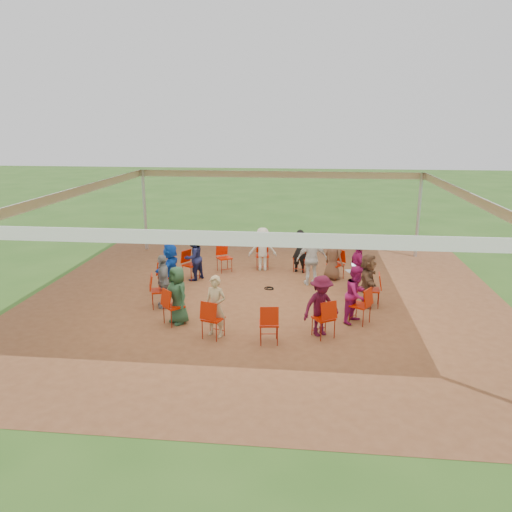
# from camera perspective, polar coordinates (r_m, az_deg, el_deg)

# --- Properties ---
(ground) EXTENTS (80.00, 80.00, 0.00)m
(ground) POSITION_cam_1_polar(r_m,az_deg,el_deg) (13.82, 1.03, -4.86)
(ground) COLOR #2E571B
(ground) RESTS_ON ground
(dirt_patch) EXTENTS (13.00, 13.00, 0.00)m
(dirt_patch) POSITION_cam_1_polar(r_m,az_deg,el_deg) (13.81, 1.03, -4.84)
(dirt_patch) COLOR brown
(dirt_patch) RESTS_ON ground
(tent) EXTENTS (10.33, 10.33, 3.00)m
(tent) POSITION_cam_1_polar(r_m,az_deg,el_deg) (13.20, 1.08, 4.87)
(tent) COLOR #B2B2B7
(tent) RESTS_ON ground
(chair_0) EXTENTS (0.56, 0.54, 0.90)m
(chair_0) POSITION_cam_1_polar(r_m,az_deg,el_deg) (14.62, 11.94, -2.20)
(chair_0) COLOR #AF1700
(chair_0) RESTS_ON ground
(chair_1) EXTENTS (0.61, 0.61, 0.90)m
(chair_1) POSITION_cam_1_polar(r_m,az_deg,el_deg) (15.59, 9.07, -0.98)
(chair_1) COLOR #AF1700
(chair_1) RESTS_ON ground
(chair_2) EXTENTS (0.54, 0.55, 0.90)m
(chair_2) POSITION_cam_1_polar(r_m,az_deg,el_deg) (16.21, 5.15, -0.22)
(chair_2) COLOR #AF1700
(chair_2) RESTS_ON ground
(chair_3) EXTENTS (0.47, 0.49, 0.90)m
(chair_3) POSITION_cam_1_polar(r_m,az_deg,el_deg) (16.41, 0.74, 0.02)
(chair_3) COLOR #AF1700
(chair_3) RESTS_ON ground
(chair_4) EXTENTS (0.59, 0.60, 0.90)m
(chair_4) POSITION_cam_1_polar(r_m,az_deg,el_deg) (16.15, -3.63, -0.25)
(chair_4) COLOR #AF1700
(chair_4) RESTS_ON ground
(chair_5) EXTENTS (0.59, 0.59, 0.90)m
(chair_5) POSITION_cam_1_polar(r_m,az_deg,el_deg) (15.47, -7.45, -1.04)
(chair_5) COLOR #AF1700
(chair_5) RESTS_ON ground
(chair_6) EXTENTS (0.48, 0.46, 0.90)m
(chair_6) POSITION_cam_1_polar(r_m,az_deg,el_deg) (14.47, -10.14, -2.30)
(chair_6) COLOR #AF1700
(chair_6) RESTS_ON ground
(chair_7) EXTENTS (0.56, 0.54, 0.90)m
(chair_7) POSITION_cam_1_polar(r_m,az_deg,el_deg) (13.28, -11.01, -3.93)
(chair_7) COLOR #AF1700
(chair_7) RESTS_ON ground
(chair_8) EXTENTS (0.61, 0.61, 0.90)m
(chair_8) POSITION_cam_1_polar(r_m,az_deg,el_deg) (12.12, -9.37, -5.71)
(chair_8) COLOR #AF1700
(chair_8) RESTS_ON ground
(chair_9) EXTENTS (0.54, 0.55, 0.90)m
(chair_9) POSITION_cam_1_polar(r_m,az_deg,el_deg) (11.28, -4.93, -7.18)
(chair_9) COLOR #AF1700
(chair_9) RESTS_ON ground
(chair_10) EXTENTS (0.47, 0.49, 0.90)m
(chair_10) POSITION_cam_1_polar(r_m,az_deg,el_deg) (10.99, 1.48, -7.73)
(chair_10) COLOR #AF1700
(chair_10) RESTS_ON ground
(chair_11) EXTENTS (0.59, 0.60, 0.90)m
(chair_11) POSITION_cam_1_polar(r_m,az_deg,el_deg) (11.37, 7.73, -7.08)
(chair_11) COLOR #AF1700
(chair_11) RESTS_ON ground
(chair_12) EXTENTS (0.59, 0.59, 0.90)m
(chair_12) POSITION_cam_1_polar(r_m,az_deg,el_deg) (12.27, 11.82, -5.57)
(chair_12) COLOR #AF1700
(chair_12) RESTS_ON ground
(chair_13) EXTENTS (0.48, 0.46, 0.90)m
(chair_13) POSITION_cam_1_polar(r_m,az_deg,el_deg) (13.44, 13.09, -3.81)
(chair_13) COLOR #AF1700
(chair_13) RESTS_ON ground
(person_seated_0) EXTENTS (0.68, 0.92, 1.41)m
(person_seated_0) POSITION_cam_1_polar(r_m,az_deg,el_deg) (14.50, 11.57, -1.25)
(person_seated_0) COLOR #931354
(person_seated_0) RESTS_ON ground
(person_seated_1) EXTENTS (0.76, 0.76, 1.41)m
(person_seated_1) POSITION_cam_1_polar(r_m,az_deg,el_deg) (15.43, 8.82, -0.12)
(person_seated_1) COLOR brown
(person_seated_1) RESTS_ON ground
(person_seated_2) EXTENTS (0.60, 0.49, 1.41)m
(person_seated_2) POSITION_cam_1_polar(r_m,az_deg,el_deg) (16.04, 5.02, 0.58)
(person_seated_2) COLOR black
(person_seated_2) RESTS_ON ground
(person_seated_3) EXTENTS (0.96, 0.56, 1.41)m
(person_seated_3) POSITION_cam_1_polar(r_m,az_deg,el_deg) (16.22, 0.76, 0.81)
(person_seated_3) COLOR beige
(person_seated_3) RESTS_ON ground
(person_seated_4) EXTENTS (0.70, 0.79, 1.41)m
(person_seated_4) POSITION_cam_1_polar(r_m,az_deg,el_deg) (15.32, -7.17, -0.17)
(person_seated_4) COLOR #181C44
(person_seated_4) RESTS_ON ground
(person_seated_5) EXTENTS (0.62, 1.35, 1.41)m
(person_seated_5) POSITION_cam_1_polar(r_m,az_deg,el_deg) (14.35, -9.74, -1.33)
(person_seated_5) COLOR #0E3FB2
(person_seated_5) RESTS_ON ground
(person_seated_6) EXTENTS (0.68, 0.92, 1.41)m
(person_seated_6) POSITION_cam_1_polar(r_m,az_deg,el_deg) (13.20, -10.55, -2.82)
(person_seated_6) COLOR gray
(person_seated_6) RESTS_ON ground
(person_seated_7) EXTENTS (0.76, 0.76, 1.41)m
(person_seated_7) POSITION_cam_1_polar(r_m,az_deg,el_deg) (12.09, -8.93, -4.43)
(person_seated_7) COLOR #264A2E
(person_seated_7) RESTS_ON ground
(person_seated_8) EXTENTS (0.60, 0.49, 1.41)m
(person_seated_8) POSITION_cam_1_polar(r_m,az_deg,el_deg) (11.28, -4.65, -5.74)
(person_seated_8) COLOR tan
(person_seated_8) RESTS_ON ground
(person_seated_9) EXTENTS (1.01, 0.87, 1.41)m
(person_seated_9) POSITION_cam_1_polar(r_m,az_deg,el_deg) (11.36, 7.44, -5.66)
(person_seated_9) COLOR #460B1F
(person_seated_9) RESTS_ON ground
(person_seated_10) EXTENTS (0.70, 0.79, 1.41)m
(person_seated_10) POSITION_cam_1_polar(r_m,az_deg,el_deg) (12.23, 11.38, -4.32)
(person_seated_10) COLOR #931354
(person_seated_10) RESTS_ON ground
(person_seated_11) EXTENTS (0.62, 1.35, 1.41)m
(person_seated_11) POSITION_cam_1_polar(r_m,az_deg,el_deg) (13.36, 12.64, -2.72)
(person_seated_11) COLOR brown
(person_seated_11) RESTS_ON ground
(standing_person) EXTENTS (1.01, 0.68, 1.57)m
(standing_person) POSITION_cam_1_polar(r_m,az_deg,el_deg) (14.82, 6.40, -0.36)
(standing_person) COLOR silver
(standing_person) RESTS_ON ground
(cable_coil) EXTENTS (0.30, 0.30, 0.03)m
(cable_coil) POSITION_cam_1_polar(r_m,az_deg,el_deg) (14.56, 1.53, -3.72)
(cable_coil) COLOR black
(cable_coil) RESTS_ON ground
(laptop) EXTENTS (0.35, 0.39, 0.22)m
(laptop) POSITION_cam_1_polar(r_m,az_deg,el_deg) (14.44, 10.98, -1.47)
(laptop) COLOR #B7B7BC
(laptop) RESTS_ON ground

